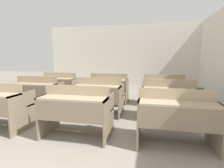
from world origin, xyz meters
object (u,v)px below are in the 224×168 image
(bench_second_center, at_px, (98,95))
(bench_front_center, at_px, (76,109))
(bench_third_center, at_px, (109,87))
(wastepaper_bin, at_px, (200,94))
(bench_third_right, at_px, (164,89))
(bench_front_right, at_px, (176,116))
(bench_second_left, at_px, (37,92))
(bench_second_right, at_px, (168,98))
(bench_third_left, at_px, (60,85))

(bench_second_center, bearing_deg, bench_front_center, -90.55)
(bench_third_center, xyz_separation_m, wastepaper_bin, (2.80, 0.84, -0.28))
(bench_second_center, xyz_separation_m, bench_third_right, (1.60, 1.20, 0.00))
(bench_front_center, bearing_deg, bench_front_right, 0.02)
(bench_front_right, height_order, bench_third_center, same)
(bench_second_left, bearing_deg, wastepaper_bin, 24.89)
(bench_second_center, height_order, wastepaper_bin, bench_second_center)
(bench_second_center, xyz_separation_m, bench_second_right, (1.59, -0.01, 0.00))
(bench_front_center, distance_m, bench_third_left, 2.93)
(bench_front_right, relative_size, bench_third_left, 1.00)
(bench_front_center, relative_size, bench_third_center, 1.00)
(bench_second_center, relative_size, bench_second_right, 1.00)
(bench_third_left, xyz_separation_m, bench_third_center, (1.62, -0.00, 0.00))
(bench_second_left, relative_size, bench_second_right, 1.00)
(bench_front_center, bearing_deg, bench_second_right, 37.13)
(bench_front_center, relative_size, bench_second_left, 1.00)
(bench_second_right, height_order, bench_third_right, same)
(wastepaper_bin, bearing_deg, bench_third_center, -163.30)
(bench_third_right, bearing_deg, bench_third_left, 179.79)
(bench_front_right, distance_m, bench_second_left, 3.42)
(bench_front_right, xyz_separation_m, bench_third_left, (-3.22, 2.44, 0.00))
(bench_front_right, bearing_deg, bench_third_center, 123.20)
(bench_front_center, bearing_deg, wastepaper_bin, 49.53)
(bench_second_right, relative_size, bench_third_right, 1.00)
(bench_front_right, bearing_deg, bench_third_left, 142.85)
(bench_front_center, height_order, bench_second_right, same)
(bench_second_center, distance_m, bench_second_right, 1.59)
(bench_third_right, bearing_deg, bench_second_left, -159.66)
(bench_third_center, bearing_deg, bench_second_right, -37.24)
(bench_second_right, bearing_deg, wastepaper_bin, 59.99)
(bench_front_right, height_order, bench_second_center, same)
(bench_second_center, bearing_deg, wastepaper_bin, 36.35)
(bench_second_center, height_order, bench_third_right, same)
(bench_front_right, height_order, bench_second_right, same)
(bench_front_center, height_order, wastepaper_bin, bench_front_center)
(bench_second_left, bearing_deg, bench_second_center, -0.26)
(bench_third_left, bearing_deg, bench_third_right, -0.21)
(bench_front_right, xyz_separation_m, bench_second_right, (0.01, 1.21, 0.00))
(bench_second_center, xyz_separation_m, bench_third_center, (-0.01, 1.21, 0.00))
(bench_front_center, xyz_separation_m, bench_front_right, (1.59, 0.00, 0.00))
(bench_second_right, xyz_separation_m, bench_third_center, (-1.61, 1.22, 0.00))
(bench_front_right, xyz_separation_m, bench_third_right, (0.02, 2.42, 0.00))
(bench_second_center, bearing_deg, bench_second_left, 179.74)
(bench_front_right, height_order, bench_third_right, same)
(bench_third_left, xyz_separation_m, bench_third_right, (3.23, -0.01, 0.00))
(bench_third_right, height_order, wastepaper_bin, bench_third_right)
(bench_front_right, height_order, wastepaper_bin, bench_front_right)
(bench_front_right, height_order, bench_third_left, same)
(bench_second_left, height_order, bench_third_right, same)
(bench_second_center, relative_size, wastepaper_bin, 2.83)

